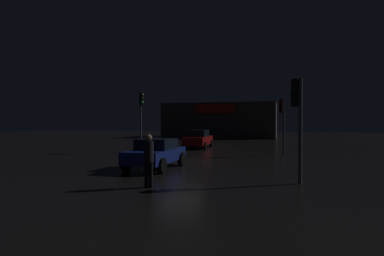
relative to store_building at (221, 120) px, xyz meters
The scene contains 8 objects.
ground_plane 31.26m from the store_building, 83.66° to the right, with size 120.00×120.00×0.00m, color black.
store_building is the anchor object (origin of this frame).
traffic_signal_main 27.44m from the store_building, 70.80° to the right, with size 0.43×0.42×3.79m.
traffic_signal_opposite 37.14m from the store_building, 75.10° to the right, with size 0.43×0.41×3.83m.
traffic_signal_cross_left 26.28m from the store_building, 92.51° to the right, with size 0.42×0.42×4.48m.
car_near 21.40m from the store_building, 84.84° to the right, with size 2.11×4.66×1.59m.
car_far 34.00m from the store_building, 84.73° to the right, with size 2.04×3.99×1.44m.
pedestrian 38.39m from the store_building, 83.08° to the right, with size 0.39×0.39×1.83m.
Camera 1 is at (5.58, -17.13, 2.22)m, focal length 29.72 mm.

